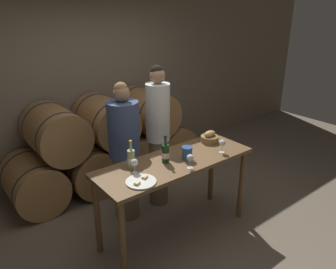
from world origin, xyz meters
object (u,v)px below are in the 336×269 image
(person_left, at_px, (125,153))
(wine_glass_left, at_px, (190,158))
(person_right, at_px, (158,136))
(blue_crock, at_px, (187,153))
(wine_bottle_red, at_px, (165,153))
(wine_glass_far_left, at_px, (134,163))
(cheese_plate, at_px, (141,182))
(wine_glass_center, at_px, (222,143))
(bread_basket, at_px, (210,138))
(wine_bottle_white, at_px, (131,159))
(tasting_table, at_px, (175,172))

(person_left, xyz_separation_m, wine_glass_left, (0.24, -0.85, 0.18))
(person_right, xyz_separation_m, blue_crock, (-0.13, -0.68, 0.06))
(wine_bottle_red, xyz_separation_m, wine_glass_far_left, (-0.38, -0.00, 0.01))
(person_left, relative_size, wine_glass_left, 11.07)
(cheese_plate, height_order, wine_glass_center, wine_glass_center)
(person_right, distance_m, blue_crock, 0.69)
(person_left, xyz_separation_m, wine_bottle_red, (0.13, -0.60, 0.17))
(person_right, relative_size, wine_bottle_red, 6.06)
(person_left, xyz_separation_m, bread_basket, (0.87, -0.49, 0.13))
(person_right, bearing_deg, wine_bottle_white, -145.21)
(blue_crock, bearing_deg, person_left, 117.70)
(wine_bottle_white, height_order, wine_glass_center, wine_bottle_white)
(blue_crock, relative_size, bread_basket, 0.67)
(person_left, bearing_deg, cheese_plate, -110.70)
(blue_crock, xyz_separation_m, wine_glass_center, (0.41, -0.11, 0.03))
(wine_glass_far_left, height_order, wine_glass_left, same)
(wine_bottle_white, xyz_separation_m, wine_glass_left, (0.45, -0.38, 0.01))
(tasting_table, relative_size, person_right, 0.97)
(tasting_table, relative_size, wine_glass_left, 11.60)
(cheese_plate, bearing_deg, tasting_table, 16.61)
(bread_basket, height_order, wine_glass_left, wine_glass_left)
(wine_glass_far_left, bearing_deg, wine_glass_left, -27.55)
(wine_glass_far_left, distance_m, wine_glass_left, 0.55)
(cheese_plate, relative_size, wine_glass_left, 1.89)
(wine_glass_far_left, relative_size, wine_glass_left, 1.00)
(person_left, bearing_deg, person_right, 0.01)
(wine_glass_far_left, bearing_deg, person_right, 39.45)
(tasting_table, distance_m, wine_bottle_white, 0.52)
(person_right, relative_size, cheese_plate, 6.31)
(wine_bottle_red, height_order, wine_bottle_white, wine_bottle_red)
(person_left, relative_size, cheese_plate, 5.85)
(person_right, height_order, wine_glass_far_left, person_right)
(person_left, bearing_deg, bread_basket, -29.55)
(cheese_plate, bearing_deg, person_right, 45.20)
(blue_crock, bearing_deg, tasting_table, 153.94)
(person_left, bearing_deg, wine_bottle_red, -77.29)
(wine_bottle_red, xyz_separation_m, blue_crock, (0.22, -0.08, -0.02))
(wine_glass_far_left, bearing_deg, wine_bottle_white, 71.60)
(bread_basket, bearing_deg, blue_crock, -160.33)
(bread_basket, bearing_deg, wine_bottle_white, 179.08)
(person_right, bearing_deg, wine_glass_center, -70.32)
(wine_glass_center, bearing_deg, cheese_plate, 179.59)
(person_left, distance_m, wine_glass_left, 0.91)
(person_right, relative_size, wine_glass_left, 11.93)
(person_right, height_order, wine_bottle_white, person_right)
(wine_bottle_white, bearing_deg, cheese_plate, -106.63)
(wine_bottle_red, distance_m, wine_glass_left, 0.28)
(person_left, relative_size, wine_glass_center, 11.07)
(cheese_plate, bearing_deg, bread_basket, 13.92)
(wine_bottle_white, bearing_deg, wine_glass_left, -40.02)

